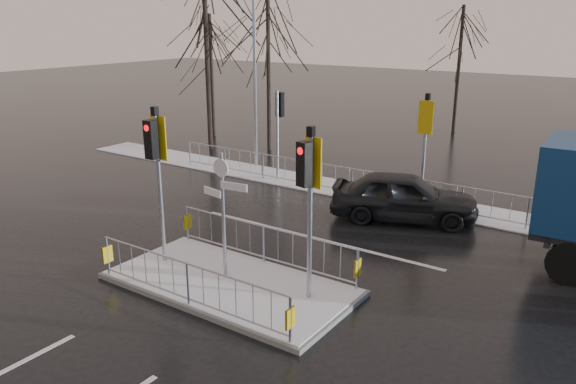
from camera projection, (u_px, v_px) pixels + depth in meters
The scene contains 11 objects.
ground at pixel (230, 286), 13.51m from camera, with size 120.00×120.00×0.00m, color black.
snow_verge at pixel (384, 197), 20.27m from camera, with size 30.00×2.00×0.04m, color white.
lane_markings at pixel (221, 292), 13.24m from camera, with size 8.00×11.38×0.01m.
traffic_island at pixel (229, 271), 13.40m from camera, with size 6.00×3.04×4.15m.
far_kerb_fixtures at pixel (387, 174), 19.42m from camera, with size 18.00×0.65×3.83m.
car_far_lane at pixel (404, 197), 17.77m from camera, with size 1.84×4.58×1.56m, color black.
tree_near_a at pixel (206, 20), 26.04m from camera, with size 4.75×4.75×8.97m.
tree_near_b at pixel (268, 42), 26.16m from camera, with size 4.00×4.00×7.55m.
tree_near_c at pixel (211, 52), 29.57m from camera, with size 3.50×3.50×6.61m.
tree_far_a at pixel (461, 45), 30.49m from camera, with size 3.75×3.75×7.08m.
street_lamp_left at pixel (256, 61), 23.14m from camera, with size 1.25×0.18×8.20m.
Camera 1 is at (8.08, -9.29, 6.16)m, focal length 35.00 mm.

